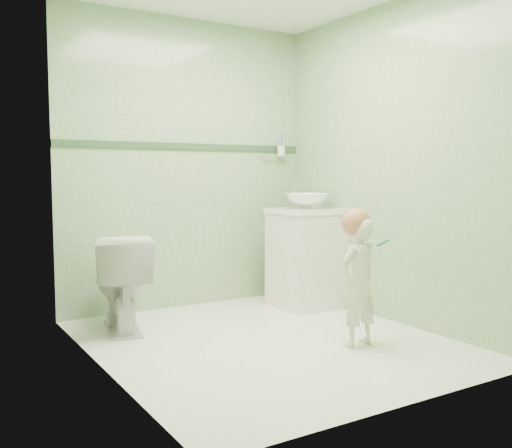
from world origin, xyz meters
TOP-DOWN VIEW (x-y plane):
  - ground at (0.00, 0.00)m, footprint 2.50×2.50m
  - room_shell at (0.00, 0.00)m, footprint 2.50×2.54m
  - trim_stripe at (0.00, 1.24)m, footprint 2.20×0.02m
  - vanity at (0.84, 0.70)m, footprint 0.52×0.50m
  - counter at (0.84, 0.70)m, footprint 0.54×0.52m
  - basin at (0.84, 0.70)m, footprint 0.37×0.37m
  - faucet at (0.84, 0.89)m, footprint 0.03×0.13m
  - cup_holder at (0.89, 1.18)m, footprint 0.26×0.07m
  - toilet at (-0.74, 0.80)m, footprint 0.52×0.75m
  - toddler at (0.45, -0.39)m, footprint 0.33×0.24m
  - hair_cap at (0.45, -0.36)m, footprint 0.19×0.19m
  - teal_toothbrush at (0.54, -0.50)m, footprint 0.11×0.14m

SIDE VIEW (x-z plane):
  - ground at x=0.00m, z-range 0.00..0.00m
  - toilet at x=-0.74m, z-range 0.00..0.70m
  - vanity at x=0.84m, z-range 0.00..0.80m
  - toddler at x=0.45m, z-range 0.00..0.84m
  - teal_toothbrush at x=0.54m, z-range 0.65..0.73m
  - hair_cap at x=0.45m, z-range 0.71..0.90m
  - counter at x=0.84m, z-range 0.79..0.83m
  - basin at x=0.84m, z-range 0.83..0.96m
  - faucet at x=0.84m, z-range 0.88..1.06m
  - room_shell at x=0.00m, z-range 0.00..2.40m
  - cup_holder at x=0.89m, z-range 1.22..1.43m
  - trim_stripe at x=0.00m, z-range 1.33..1.38m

